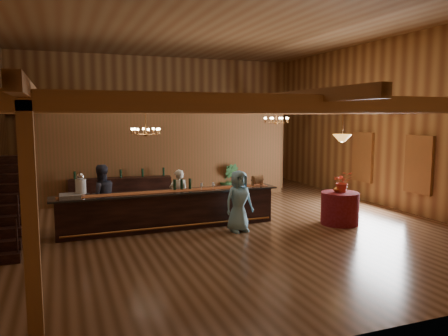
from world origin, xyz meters
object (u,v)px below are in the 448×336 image
object	(u,v)px
pendant_lamp	(342,138)
staff_second	(101,197)
bartender	(179,195)
round_table	(340,208)
chandelier_left	(146,131)
guest	(239,201)
backbar_shelf	(121,191)
tasting_bar	(170,210)
beverage_dispenser	(81,185)
raffle_drum	(257,180)
floor_plant	(229,180)
chandelier_right	(276,120)

from	to	relation	value
pendant_lamp	staff_second	xyz separation A→B (m)	(-6.25, 1.82, -1.54)
bartender	round_table	bearing A→B (deg)	159.64
chandelier_left	guest	xyz separation A→B (m)	(2.00, -2.03, -1.77)
backbar_shelf	pendant_lamp	xyz separation A→B (m)	(5.34, -4.80, 1.93)
chandelier_left	staff_second	distance (m)	2.21
tasting_bar	staff_second	bearing A→B (deg)	158.79
beverage_dispenser	guest	distance (m)	3.99
raffle_drum	floor_plant	distance (m)	3.94
raffle_drum	floor_plant	xyz separation A→B (m)	(0.63, 3.84, -0.56)
raffle_drum	backbar_shelf	distance (m)	4.98
raffle_drum	pendant_lamp	world-z (taller)	pendant_lamp
raffle_drum	chandelier_left	world-z (taller)	chandelier_left
beverage_dispenser	bartender	bearing A→B (deg)	16.56
chandelier_left	staff_second	world-z (taller)	chandelier_left
beverage_dispenser	raffle_drum	bearing A→B (deg)	-0.10
backbar_shelf	bartender	bearing A→B (deg)	-58.07
pendant_lamp	staff_second	size ratio (longest dim) A/B	0.52
beverage_dispenser	round_table	size ratio (longest dim) A/B	0.58
round_table	chandelier_right	bearing A→B (deg)	102.62
guest	staff_second	bearing A→B (deg)	146.57
beverage_dispenser	backbar_shelf	distance (m)	3.96
round_table	guest	xyz separation A→B (m)	(-2.93, 0.27, 0.35)
chandelier_left	pendant_lamp	world-z (taller)	same
tasting_bar	round_table	distance (m)	4.69
chandelier_left	staff_second	xyz separation A→B (m)	(-1.32, -0.48, -1.71)
chandelier_right	tasting_bar	bearing A→B (deg)	-158.82
backbar_shelf	staff_second	size ratio (longest dim) A/B	1.93
beverage_dispenser	tasting_bar	bearing A→B (deg)	-0.22
bartender	backbar_shelf	bearing A→B (deg)	-59.78
pendant_lamp	floor_plant	distance (m)	5.51
pendant_lamp	floor_plant	world-z (taller)	pendant_lamp
chandelier_right	pendant_lamp	size ratio (longest dim) A/B	0.89
tasting_bar	staff_second	world-z (taller)	staff_second
staff_second	pendant_lamp	bearing A→B (deg)	152.83
bartender	raffle_drum	bearing A→B (deg)	164.70
floor_plant	pendant_lamp	bearing A→B (deg)	-75.03
round_table	tasting_bar	bearing A→B (deg)	165.26
tasting_bar	raffle_drum	size ratio (longest dim) A/B	17.80
pendant_lamp	chandelier_right	bearing A→B (deg)	102.62
beverage_dispenser	backbar_shelf	size ratio (longest dim) A/B	0.18
beverage_dispenser	chandelier_left	world-z (taller)	chandelier_left
beverage_dispenser	chandelier_right	size ratio (longest dim) A/B	0.75
tasting_bar	bartender	world-z (taller)	bartender
backbar_shelf	pendant_lamp	bearing A→B (deg)	-34.39
floor_plant	bartender	bearing A→B (deg)	-131.96
tasting_bar	beverage_dispenser	world-z (taller)	beverage_dispenser
raffle_drum	chandelier_right	world-z (taller)	chandelier_right
backbar_shelf	floor_plant	size ratio (longest dim) A/B	2.67
beverage_dispenser	guest	size ratio (longest dim) A/B	0.37
chandelier_right	staff_second	world-z (taller)	chandelier_right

